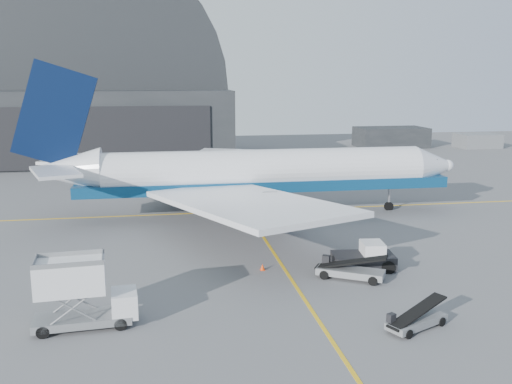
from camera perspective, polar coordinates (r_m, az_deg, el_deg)
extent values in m
plane|color=#565659|center=(42.16, 3.16, -8.15)|extent=(200.00, 200.00, 0.00)
cube|color=gold|center=(61.04, -0.98, -1.94)|extent=(80.00, 0.25, 0.02)
cube|color=gold|center=(40.33, 3.79, -9.07)|extent=(0.25, 40.00, 0.02)
cube|color=black|center=(104.86, -16.88, 6.49)|extent=(50.00, 28.00, 12.00)
cube|color=black|center=(91.03, -17.92, 5.12)|extent=(42.00, 0.40, 9.50)
cube|color=black|center=(121.07, 13.29, 4.42)|extent=(14.00, 8.00, 4.00)
cube|color=slate|center=(125.18, 21.21, 4.17)|extent=(8.00, 6.00, 2.80)
cylinder|color=white|center=(58.47, 0.94, 2.17)|extent=(32.60, 4.35, 4.35)
cone|color=white|center=(64.35, 17.19, 2.51)|extent=(3.98, 4.35, 4.35)
sphere|color=white|center=(65.18, 18.61, 2.53)|extent=(1.27, 1.27, 1.27)
cone|color=white|center=(58.10, -18.31, 2.07)|extent=(6.34, 4.35, 4.35)
cube|color=black|center=(63.79, 16.34, 2.98)|extent=(2.35, 1.99, 0.63)
cube|color=navy|center=(58.71, 0.94, 0.81)|extent=(38.03, 4.39, 1.09)
cube|color=white|center=(47.52, -0.96, -1.11)|extent=(16.70, 22.20, 1.32)
cube|color=white|center=(68.73, -3.70, 2.77)|extent=(16.70, 22.20, 1.32)
cube|color=white|center=(54.12, -19.44, 1.93)|extent=(5.54, 7.58, 0.32)
cube|color=white|center=(62.08, -18.20, 3.15)|extent=(5.54, 7.58, 0.32)
cube|color=#061332|center=(57.68, -19.53, 7.28)|extent=(8.40, 0.45, 10.43)
cylinder|color=gray|center=(51.77, 1.41, -1.71)|extent=(4.71, 2.44, 2.44)
cylinder|color=gray|center=(65.76, -1.00, 1.12)|extent=(4.71, 2.44, 2.44)
cylinder|color=#A5A5AA|center=(62.98, 13.17, -0.65)|extent=(0.25, 0.25, 2.54)
cylinder|color=black|center=(63.17, 13.14, -1.41)|extent=(1.00, 0.32, 1.00)
cylinder|color=black|center=(56.21, -0.35, -2.59)|extent=(1.18, 0.41, 1.18)
cylinder|color=black|center=(61.79, -1.22, -1.31)|extent=(1.18, 0.41, 1.18)
cube|color=slate|center=(34.91, -16.92, -12.04)|extent=(5.60, 2.61, 0.45)
cube|color=silver|center=(34.57, -13.02, -10.76)|extent=(1.62, 2.20, 1.45)
cube|color=black|center=(34.50, -11.89, -10.36)|extent=(0.21, 1.72, 0.82)
cube|color=silver|center=(34.02, -18.10, -8.07)|extent=(3.98, 2.57, 1.81)
cylinder|color=black|center=(34.03, -13.38, -12.73)|extent=(0.75, 0.33, 0.73)
cylinder|color=black|center=(35.78, -13.44, -11.50)|extent=(0.75, 0.33, 0.73)
cylinder|color=black|center=(34.28, -20.55, -12.98)|extent=(0.75, 0.33, 0.73)
cylinder|color=black|center=(36.02, -20.23, -11.75)|extent=(0.75, 0.33, 0.73)
cube|color=black|center=(43.69, 10.65, -6.76)|extent=(4.78, 3.00, 1.02)
cube|color=silver|center=(43.58, 11.57, -5.60)|extent=(1.81, 2.21, 1.02)
cylinder|color=black|center=(43.11, 13.06, -7.35)|extent=(1.06, 0.51, 1.02)
cylinder|color=black|center=(45.17, 12.28, -6.45)|extent=(1.06, 0.51, 1.02)
cylinder|color=black|center=(42.36, 8.90, -7.53)|extent=(1.06, 0.51, 1.02)
cylinder|color=black|center=(44.46, 8.31, -6.59)|extent=(1.06, 0.51, 1.02)
cube|color=slate|center=(34.60, 15.76, -12.37)|extent=(4.11, 2.88, 0.40)
cube|color=black|center=(34.36, 15.82, -11.42)|extent=(4.14, 2.59, 1.14)
cube|color=black|center=(33.57, 13.37, -12.18)|extent=(0.55, 0.51, 0.53)
cylinder|color=black|center=(35.35, 18.05, -12.22)|extent=(0.58, 0.43, 0.53)
cylinder|color=black|center=(36.04, 16.44, -11.66)|extent=(0.58, 0.43, 0.53)
cylinder|color=black|center=(33.28, 15.00, -13.57)|extent=(0.58, 0.43, 0.53)
cylinder|color=black|center=(34.01, 13.36, -12.92)|extent=(0.58, 0.43, 0.53)
cube|color=slate|center=(41.47, 9.42, -7.92)|extent=(4.89, 3.78, 0.48)
cube|color=black|center=(41.23, 9.46, -6.94)|extent=(4.88, 3.47, 1.37)
cube|color=black|center=(42.23, 7.02, -6.72)|extent=(0.68, 0.64, 0.64)
cylinder|color=black|center=(40.55, 11.61, -8.70)|extent=(0.69, 0.56, 0.64)
cylinder|color=black|center=(41.95, 11.95, -8.02)|extent=(0.69, 0.56, 0.64)
cylinder|color=black|center=(41.17, 6.84, -8.23)|extent=(0.69, 0.56, 0.64)
cylinder|color=black|center=(42.55, 7.34, -7.58)|extent=(0.69, 0.56, 0.64)
cube|color=#F53C07|center=(42.82, 0.65, -7.80)|extent=(0.35, 0.35, 0.03)
cone|color=#F53C07|center=(42.74, 0.65, -7.50)|extent=(0.35, 0.35, 0.50)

